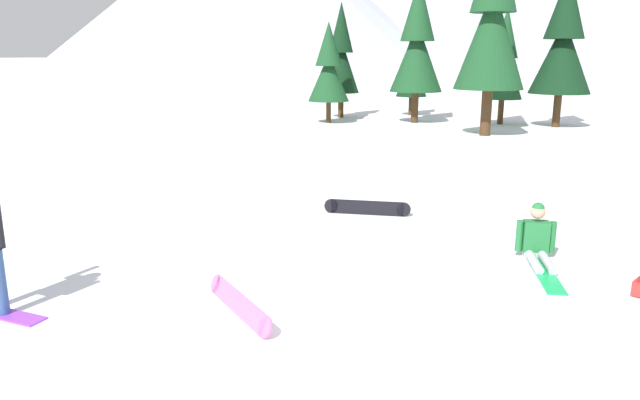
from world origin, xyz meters
The scene contains 11 objects.
ground_plane centered at (0.00, 0.00, 0.00)m, with size 800.00×800.00×0.00m, color white.
snowboarder_midground centered at (2.84, 2.99, 0.31)m, with size 0.76×1.81×0.92m.
loose_snowboard_near_right centered at (-0.79, -0.40, 0.13)m, with size 1.50×1.29×0.25m.
loose_snowboard_near_left centered at (-0.49, 4.83, 0.15)m, with size 1.80×0.34×0.29m.
pine_tree_twin centered at (-2.70, 22.05, 3.67)m, with size 2.49×2.49×6.73m.
pine_tree_short centered at (1.26, 22.76, 2.91)m, with size 1.82×1.82×5.35m.
pine_tree_slender centered at (3.72, 22.44, 3.72)m, with size 2.68×2.68×6.83m.
pine_tree_leaning centered at (-3.58, 25.63, 2.48)m, with size 1.65×1.65×4.54m.
pine_tree_young centered at (0.89, 18.34, 4.60)m, with size 2.76×2.76×8.46m.
pine_tree_broad centered at (-6.79, 23.15, 3.16)m, with size 1.88×1.88×5.80m.
pine_tree_tall centered at (-6.59, 20.54, 2.58)m, with size 1.96×1.96×4.73m.
Camera 1 is at (2.54, -6.77, 3.25)m, focal length 33.38 mm.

